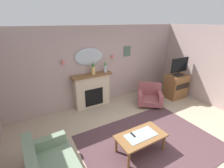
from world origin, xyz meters
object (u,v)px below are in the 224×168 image
Objects in this scene: wall_mirror at (89,57)px; armchair_in_corner at (149,96)px; wall_sconce_left at (63,62)px; wall_sconce_right at (113,56)px; framed_picture at (127,51)px; mantel_vase_right at (105,67)px; coffee_table at (141,137)px; tv_cabinet at (176,86)px; tv_flatscreen at (180,66)px; fireplace at (92,91)px; tv_remote at (133,135)px; mantel_vase_centre at (93,69)px.

wall_mirror is 0.84× the size of armchair_in_corner.
wall_sconce_right is at bearing 0.00° from wall_sconce_left.
framed_picture reaches higher than armchair_in_corner.
mantel_vase_right is 1.09m from framed_picture.
wall_sconce_right reaches higher than coffee_table.
mantel_vase_right reaches higher than coffee_table.
wall_sconce_left is at bearing 174.92° from mantel_vase_right.
wall_sconce_right is (1.70, 0.00, 0.00)m from wall_sconce_left.
tv_cabinet is (1.56, -1.11, -1.30)m from framed_picture.
wall_mirror is at bearing -179.62° from framed_picture.
wall_mirror is at bearing 91.53° from coffee_table.
armchair_in_corner is at bearing 174.76° from tv_flatscreen.
framed_picture is at bearing 61.65° from coffee_table.
tv_cabinet is at bearing -19.98° from mantel_vase_right.
wall_sconce_left reaches higher than tv_flatscreen.
wall_sconce_right is at bearing 73.25° from coffee_table.
framed_picture is at bearing 1.46° from wall_sconce_left.
armchair_in_corner is at bearing -19.76° from wall_sconce_left.
tv_cabinet is (2.21, -1.05, -1.21)m from wall_sconce_right.
mantel_vase_right is at bearing -3.24° from fireplace.
tv_remote is 0.18× the size of tv_cabinet.
mantel_vase_centre is 1.16× the size of framed_picture.
tv_cabinet is 1.07× the size of tv_flatscreen.
mantel_vase_right is 1.39m from wall_sconce_left.
mantel_vase_right is 2.81× the size of wall_sconce_left.
wall_mirror is 0.87× the size of coffee_table.
tv_flatscreen is at bearing -15.33° from wall_sconce_left.
armchair_in_corner is (1.77, -0.84, -1.04)m from mantel_vase_centre.
wall_sconce_left is 0.13× the size of coffee_table.
mantel_vase_centre is 0.96m from wall_sconce_left.
framed_picture is at bearing 0.38° from wall_mirror.
armchair_in_corner is at bearing -44.73° from wall_sconce_right.
tv_remote is at bearing -93.24° from mantel_vase_centre.
framed_picture is 1.99m from tv_flatscreen.
wall_sconce_left is (-0.85, 0.09, 1.09)m from fireplace.
mantel_vase_right is at bearing -18.78° from wall_mirror.
wall_sconce_right is 0.13× the size of coffee_table.
armchair_in_corner is at bearing -29.02° from wall_mirror.
wall_sconce_right reaches higher than armchair_in_corner.
fireplace is 1.20× the size of armchair_in_corner.
mantel_vase_right is 0.44× the size of tv_cabinet.
tv_cabinet reaches higher than tv_remote.
tv_flatscreen is (2.99, 1.52, 0.86)m from coffee_table.
wall_sconce_right is 2.73m from tv_cabinet.
mantel_vase_right is at bearing 76.21° from tv_remote.
tv_flatscreen is at bearing -17.54° from mantel_vase_centre.
tv_flatscreen is at bearing -5.24° from armchair_in_corner.
fireplace is 3.29m from tv_flatscreen.
tv_cabinet is at bearing -17.18° from mantel_vase_centre.
mantel_vase_centre is 0.46× the size of tv_cabinet.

